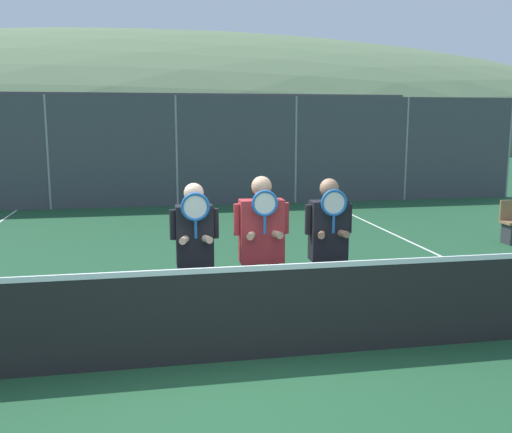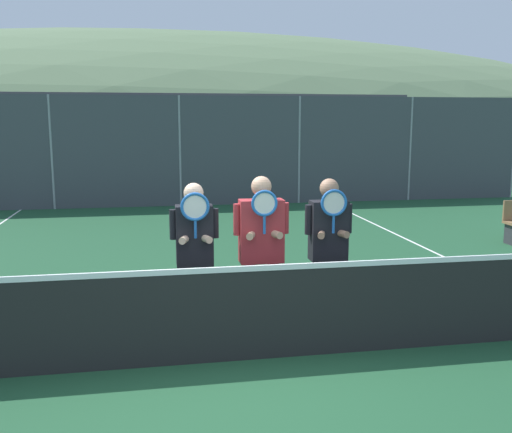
% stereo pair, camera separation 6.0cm
% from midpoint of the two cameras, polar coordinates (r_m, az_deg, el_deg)
% --- Properties ---
extents(ground_plane, '(120.00, 120.00, 0.00)m').
position_cam_midpoint_polar(ground_plane, '(5.97, -2.70, -14.23)').
color(ground_plane, '#1E4C2D').
extents(hill_distant, '(111.07, 61.70, 21.60)m').
position_cam_midpoint_polar(hill_distant, '(62.33, -10.02, 7.30)').
color(hill_distant, '#5B7551').
rests_on(hill_distant, ground_plane).
extents(clubhouse_building, '(21.17, 5.50, 3.32)m').
position_cam_midpoint_polar(clubhouse_building, '(23.09, -13.81, 7.57)').
color(clubhouse_building, beige).
rests_on(clubhouse_building, ground_plane).
extents(fence_back, '(20.70, 0.06, 3.08)m').
position_cam_midpoint_polar(fence_back, '(16.18, -8.05, 6.47)').
color(fence_back, gray).
rests_on(fence_back, ground_plane).
extents(tennis_net, '(11.62, 0.09, 1.09)m').
position_cam_midpoint_polar(tennis_net, '(5.78, -2.74, -9.62)').
color(tennis_net, gray).
rests_on(tennis_net, ground_plane).
extents(court_line_right_sideline, '(0.05, 16.00, 0.01)m').
position_cam_midpoint_polar(court_line_right_sideline, '(10.11, 19.88, -4.74)').
color(court_line_right_sideline, white).
rests_on(court_line_right_sideline, ground_plane).
extents(player_leftmost, '(0.53, 0.34, 1.75)m').
position_cam_midpoint_polar(player_leftmost, '(6.27, -6.41, -3.16)').
color(player_leftmost, white).
rests_on(player_leftmost, ground_plane).
extents(player_center_left, '(0.61, 0.34, 1.82)m').
position_cam_midpoint_polar(player_center_left, '(6.23, 0.28, -2.67)').
color(player_center_left, '#232838').
rests_on(player_center_left, ground_plane).
extents(player_center_right, '(0.55, 0.34, 1.78)m').
position_cam_midpoint_polar(player_center_right, '(6.47, 6.97, -2.64)').
color(player_center_right, '#232838').
rests_on(player_center_right, ground_plane).
extents(car_far_left, '(4.13, 2.02, 1.76)m').
position_cam_midpoint_polar(car_far_left, '(19.41, -24.21, 4.33)').
color(car_far_left, '#285638').
rests_on(car_far_left, ground_plane).
extents(car_left_of_center, '(4.15, 1.93, 1.75)m').
position_cam_midpoint_polar(car_left_of_center, '(19.06, -10.55, 4.92)').
color(car_left_of_center, slate).
rests_on(car_left_of_center, ground_plane).
extents(car_center, '(4.09, 2.09, 1.68)m').
position_cam_midpoint_polar(car_center, '(19.52, 3.00, 5.10)').
color(car_center, silver).
rests_on(car_center, ground_plane).
extents(car_right_of_center, '(4.15, 2.06, 1.76)m').
position_cam_midpoint_polar(car_right_of_center, '(21.17, 15.03, 5.23)').
color(car_right_of_center, '#285638').
rests_on(car_right_of_center, ground_plane).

